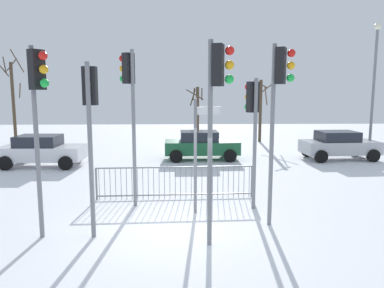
{
  "coord_description": "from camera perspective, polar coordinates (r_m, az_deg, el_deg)",
  "views": [
    {
      "loc": [
        0.19,
        -9.06,
        3.53
      ],
      "look_at": [
        0.56,
        3.02,
        1.78
      ],
      "focal_mm": 34.39,
      "sensor_mm": 36.0,
      "label": 1
    }
  ],
  "objects": [
    {
      "name": "traffic_light_foreground_left",
      "position": [
        11.25,
        -9.66,
        7.81
      ],
      "size": [
        0.48,
        0.45,
        4.74
      ],
      "rotation": [
        0.0,
        0.0,
        0.9
      ],
      "color": "slate",
      "rests_on": "ground"
    },
    {
      "name": "traffic_light_mid_left",
      "position": [
        11.06,
        9.37,
        4.65
      ],
      "size": [
        0.39,
        0.54,
        3.9
      ],
      "rotation": [
        0.0,
        0.0,
        0.41
      ],
      "color": "slate",
      "rests_on": "ground"
    },
    {
      "name": "traffic_light_foreground_right",
      "position": [
        9.04,
        -15.44,
        5.06
      ],
      "size": [
        0.33,
        0.57,
        4.2
      ],
      "rotation": [
        0.0,
        0.0,
        6.23
      ],
      "color": "slate",
      "rests_on": "ground"
    },
    {
      "name": "car_green_trailing",
      "position": [
        19.04,
        1.42,
        -0.11
      ],
      "size": [
        3.84,
        2.0,
        1.47
      ],
      "rotation": [
        0.0,
        0.0,
        0.02
      ],
      "color": "#195933",
      "rests_on": "ground"
    },
    {
      "name": "pedestrian_guard_railing",
      "position": [
        12.2,
        -2.62,
        -5.9
      ],
      "size": [
        5.2,
        0.28,
        1.07
      ],
      "rotation": [
        0.0,
        0.0,
        0.04
      ],
      "color": "slate",
      "rests_on": "ground"
    },
    {
      "name": "bare_tree_centre",
      "position": [
        25.96,
        10.59,
        5.36
      ],
      "size": [
        1.5,
        1.52,
        4.28
      ],
      "color": "#473828",
      "rests_on": "ground"
    },
    {
      "name": "direction_sign_post",
      "position": [
        10.48,
        0.82,
        -0.96
      ],
      "size": [
        0.77,
        0.25,
        3.33
      ],
      "rotation": [
        0.0,
        0.0,
        0.26
      ],
      "color": "slate",
      "rests_on": "ground"
    },
    {
      "name": "traffic_light_rear_right",
      "position": [
        9.18,
        -22.78,
        6.39
      ],
      "size": [
        0.5,
        0.43,
        4.56
      ],
      "rotation": [
        0.0,
        0.0,
        4.12
      ],
      "color": "slate",
      "rests_on": "ground"
    },
    {
      "name": "traffic_light_rear_left",
      "position": [
        8.1,
        3.85,
        7.22
      ],
      "size": [
        0.55,
        0.37,
        4.63
      ],
      "rotation": [
        0.0,
        0.0,
        4.42
      ],
      "color": "slate",
      "rests_on": "ground"
    },
    {
      "name": "ground_plane",
      "position": [
        9.73,
        -2.83,
        -13.07
      ],
      "size": [
        60.0,
        60.0,
        0.0
      ],
      "primitive_type": "plane",
      "color": "white"
    },
    {
      "name": "bare_tree_right",
      "position": [
        27.65,
        -25.99,
        6.35
      ],
      "size": [
        1.58,
        1.51,
        6.2
      ],
      "color": "#473828",
      "rests_on": "ground"
    },
    {
      "name": "car_white_far",
      "position": [
        18.66,
        -22.31,
        -0.9
      ],
      "size": [
        3.83,
        1.97,
        1.47
      ],
      "rotation": [
        0.0,
        0.0,
        -0.02
      ],
      "color": "silver",
      "rests_on": "ground"
    },
    {
      "name": "car_silver_near",
      "position": [
        20.5,
        21.82,
        -0.1
      ],
      "size": [
        3.89,
        2.11,
        1.47
      ],
      "rotation": [
        0.0,
        0.0,
        0.06
      ],
      "color": "#B2B5BA",
      "rests_on": "ground"
    },
    {
      "name": "street_lamp",
      "position": [
        21.26,
        26.42,
        9.25
      ],
      "size": [
        0.36,
        0.36,
        6.92
      ],
      "color": "slate",
      "rests_on": "ground"
    },
    {
      "name": "traffic_light_mid_right",
      "position": [
        9.59,
        13.31,
        7.47
      ],
      "size": [
        0.53,
        0.4,
        4.7
      ],
      "rotation": [
        0.0,
        0.0,
        4.26
      ],
      "color": "slate",
      "rests_on": "ground"
    },
    {
      "name": "bare_tree_left",
      "position": [
        29.89,
        0.82,
        5.52
      ],
      "size": [
        1.38,
        1.58,
        3.85
      ],
      "color": "#473828",
      "rests_on": "ground"
    }
  ]
}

